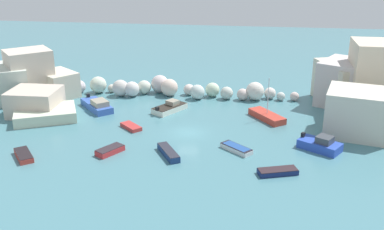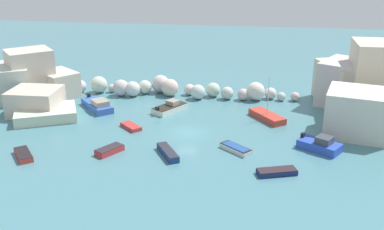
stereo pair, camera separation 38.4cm
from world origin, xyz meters
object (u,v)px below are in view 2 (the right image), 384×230
object	(u,v)px
moored_boat_0	(320,145)
moored_boat_7	(23,155)
moored_boat_4	(98,105)
moored_boat_5	(236,148)
moored_boat_3	(110,150)
moored_boat_1	(267,116)
moored_boat_2	(170,108)
moored_boat_9	(277,172)
moored_boat_8	(168,152)
moored_boat_6	(131,126)

from	to	relation	value
moored_boat_0	moored_boat_7	distance (m)	32.56
moored_boat_4	moored_boat_5	distance (m)	22.76
moored_boat_7	moored_boat_3	bearing A→B (deg)	67.20
moored_boat_1	moored_boat_7	size ratio (longest dim) A/B	1.52
moored_boat_2	moored_boat_9	xyz separation A→B (m)	(14.11, -16.79, -0.21)
moored_boat_5	moored_boat_9	size ratio (longest dim) A/B	0.90
moored_boat_2	moored_boat_4	distance (m)	10.17
moored_boat_1	moored_boat_9	bearing A→B (deg)	-33.46
moored_boat_0	moored_boat_2	distance (m)	21.60
moored_boat_2	moored_boat_4	bearing A→B (deg)	126.80
moored_boat_0	moored_boat_9	distance (m)	8.19
moored_boat_8	moored_boat_6	bearing A→B (deg)	-169.61
moored_boat_3	moored_boat_4	distance (m)	14.93
moored_boat_0	moored_boat_3	size ratio (longest dim) A/B	1.49
moored_boat_2	moored_boat_8	bearing A→B (deg)	-137.37
moored_boat_6	moored_boat_7	xyz separation A→B (m)	(-9.24, -9.80, 0.07)
moored_boat_6	moored_boat_9	xyz separation A→B (m)	(17.74, -9.82, 0.05)
moored_boat_0	moored_boat_6	xyz separation A→B (m)	(-22.65, 3.27, -0.40)
moored_boat_0	moored_boat_2	bearing A→B (deg)	-175.67
moored_boat_1	moored_boat_3	bearing A→B (deg)	-89.71
moored_boat_1	moored_boat_7	distance (m)	30.33
moored_boat_5	moored_boat_8	xyz separation A→B (m)	(-7.27, -2.24, 0.05)
moored_boat_7	moored_boat_9	distance (m)	26.98
moored_boat_3	moored_boat_5	distance (m)	13.99
moored_boat_1	moored_boat_6	world-z (taller)	moored_boat_1
moored_boat_2	moored_boat_5	world-z (taller)	moored_boat_2
moored_boat_2	moored_boat_5	distance (m)	15.32
moored_boat_3	moored_boat_4	world-z (taller)	moored_boat_4
moored_boat_3	moored_boat_9	size ratio (longest dim) A/B	0.82
moored_boat_0	moored_boat_9	xyz separation A→B (m)	(-4.91, -6.55, -0.35)
moored_boat_2	moored_boat_5	bearing A→B (deg)	-107.84
moored_boat_0	moored_boat_4	world-z (taller)	moored_boat_0
moored_boat_5	moored_boat_7	distance (m)	23.16
moored_boat_5	moored_boat_6	size ratio (longest dim) A/B	1.19
moored_boat_0	moored_boat_7	xyz separation A→B (m)	(-31.90, -6.54, -0.33)
moored_boat_4	moored_boat_8	bearing A→B (deg)	1.86
moored_boat_1	moored_boat_5	size ratio (longest dim) A/B	1.51
moored_boat_2	moored_boat_7	world-z (taller)	moored_boat_2
moored_boat_2	moored_boat_8	world-z (taller)	moored_boat_2
moored_boat_0	moored_boat_4	size ratio (longest dim) A/B	0.81
moored_boat_0	moored_boat_1	xyz separation A→B (m)	(-5.77, 8.88, -0.20)
moored_boat_6	moored_boat_8	size ratio (longest dim) A/B	0.73
moored_boat_3	moored_boat_5	bearing A→B (deg)	133.41
moored_boat_4	moored_boat_8	xyz separation A→B (m)	(12.61, -13.32, -0.25)
moored_boat_9	moored_boat_7	bearing A→B (deg)	-18.46
moored_boat_8	moored_boat_1	bearing A→B (deg)	109.31
moored_boat_7	moored_boat_8	xyz separation A→B (m)	(15.35, 2.72, 0.05)
moored_boat_0	moored_boat_8	size ratio (longest dim) A/B	1.16
moored_boat_5	moored_boat_8	distance (m)	7.61
moored_boat_7	moored_boat_2	bearing A→B (deg)	104.35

